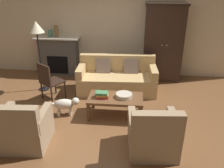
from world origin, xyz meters
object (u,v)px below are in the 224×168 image
at_px(couch, 117,79).
at_px(mantel_vase_bronze, 56,31).
at_px(armoire, 163,43).
at_px(floor_lamp, 37,31).
at_px(armchair_near_right, 153,135).
at_px(book_stack, 102,95).
at_px(mantel_vase_jade, 50,33).
at_px(coffee_table, 116,100).
at_px(fruit_bowl, 124,95).
at_px(fireplace, 59,56).
at_px(armchair_near_left, 24,129).
at_px(dog, 66,104).
at_px(side_chair_wooden, 49,80).

bearing_deg(couch, mantel_vase_bronze, 151.55).
xyz_separation_m(armoire, floor_lamp, (-3.05, -1.03, 0.46)).
height_order(armoire, armchair_near_right, armoire).
bearing_deg(book_stack, mantel_vase_jade, 128.71).
distance_m(book_stack, floor_lamp, 2.25).
distance_m(coffee_table, mantel_vase_bronze, 2.98).
height_order(coffee_table, armchair_near_right, armchair_near_right).
distance_m(fruit_bowl, armchair_near_right, 1.19).
bearing_deg(fireplace, mantel_vase_bronze, -90.00).
bearing_deg(fireplace, book_stack, -54.49).
distance_m(armoire, armchair_near_right, 3.25).
distance_m(armoire, armchair_near_left, 4.14).
bearing_deg(fruit_bowl, armchair_near_right, -63.86).
xyz_separation_m(couch, mantel_vase_jade, (-1.96, 0.96, 0.89)).
height_order(couch, floor_lamp, floor_lamp).
bearing_deg(book_stack, armchair_near_left, -137.79).
xyz_separation_m(fireplace, couch, (1.78, -0.98, -0.25)).
height_order(fireplace, book_stack, fireplace).
distance_m(mantel_vase_jade, armchair_near_right, 4.29).
bearing_deg(fireplace, floor_lamp, -94.93).
bearing_deg(dog, mantel_vase_bronze, 110.13).
bearing_deg(mantel_vase_bronze, couch, -28.45).
height_order(side_chair_wooden, floor_lamp, floor_lamp).
relative_size(mantel_vase_jade, side_chair_wooden, 0.20).
height_order(fruit_bowl, mantel_vase_jade, mantel_vase_jade).
xyz_separation_m(armoire, armchair_near_left, (-2.54, -3.19, -0.72)).
distance_m(fireplace, mantel_vase_bronze, 0.71).
xyz_separation_m(mantel_vase_jade, mantel_vase_bronze, (0.18, 0.00, 0.07)).
height_order(armchair_near_right, side_chair_wooden, side_chair_wooden).
bearing_deg(armchair_near_right, side_chair_wooden, 145.02).
height_order(armoire, dog, armoire).
bearing_deg(floor_lamp, armoire, 18.61).
bearing_deg(armchair_near_right, couch, 108.67).
distance_m(side_chair_wooden, floor_lamp, 1.18).
bearing_deg(armoire, book_stack, -122.75).
distance_m(mantel_vase_jade, armchair_near_left, 3.42).
bearing_deg(dog, floor_lamp, 128.41).
xyz_separation_m(fireplace, coffee_table, (1.85, -2.18, -0.20)).
bearing_deg(coffee_table, armchair_near_left, -142.66).
bearing_deg(mantel_vase_bronze, dog, -69.87).
xyz_separation_m(fruit_bowl, mantel_vase_jade, (-2.19, 2.14, 0.75)).
bearing_deg(mantel_vase_bronze, armoire, -1.17).
height_order(armoire, book_stack, armoire).
bearing_deg(book_stack, armoire, 57.25).
distance_m(fireplace, couch, 2.05).
distance_m(mantel_vase_jade, floor_lamp, 1.12).
relative_size(armchair_near_right, floor_lamp, 0.51).
bearing_deg(coffee_table, book_stack, -172.41).
bearing_deg(fruit_bowl, book_stack, -172.89).
bearing_deg(armchair_near_right, fireplace, 128.21).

